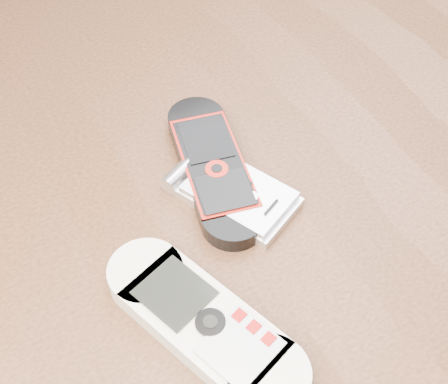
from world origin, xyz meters
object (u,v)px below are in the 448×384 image
at_px(nokia_white, 204,323).
at_px(nokia_black_red, 214,167).
at_px(motorola_razr, 236,193).
at_px(table, 219,275).

height_order(nokia_white, nokia_black_red, nokia_white).
height_order(nokia_black_red, motorola_razr, same).
distance_m(nokia_black_red, motorola_razr, 0.03).
xyz_separation_m(nokia_white, nokia_black_red, (0.07, 0.12, -0.00)).
bearing_deg(motorola_razr, nokia_white, -155.09).
distance_m(nokia_white, nokia_black_red, 0.14).
height_order(table, motorola_razr, motorola_razr).
bearing_deg(motorola_razr, table, 139.39).
distance_m(table, motorola_razr, 0.11).
relative_size(table, motorola_razr, 11.67).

